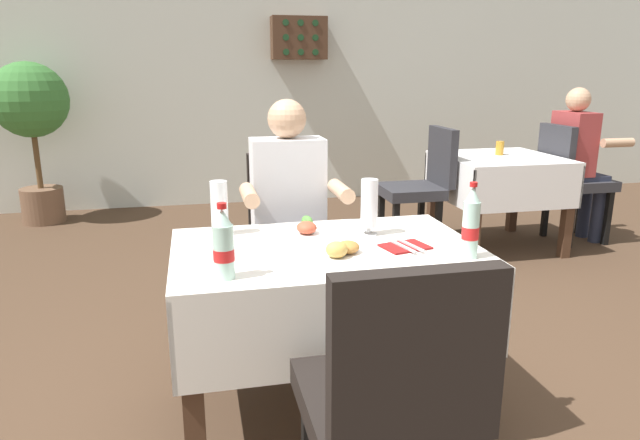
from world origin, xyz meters
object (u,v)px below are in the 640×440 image
(cola_bottle_primary, at_px, (471,225))
(background_patron, at_px, (578,156))
(background_chair_left, at_px, (422,182))
(cola_bottle_secondary, at_px, (224,246))
(beer_glass_left, at_px, (369,207))
(wall_bottle_rack, at_px, (299,38))
(seated_diner_far, at_px, (290,212))
(background_chair_right, at_px, (570,176))
(chair_far_diner_seat, at_px, (292,236))
(plate_near_camera, at_px, (340,252))
(background_dining_table, at_px, (498,179))
(background_table_tumbler, at_px, (500,148))
(beer_glass_middle, at_px, (219,207))
(main_dining_table, at_px, (325,289))
(plate_far_diner, at_px, (309,229))
(chair_near_camera_side, at_px, (391,398))
(napkin_cutlery_set, at_px, (405,246))
(potted_plant_corner, at_px, (31,114))

(cola_bottle_primary, relative_size, background_patron, 0.22)
(background_chair_left, bearing_deg, cola_bottle_secondary, -125.74)
(beer_glass_left, height_order, background_chair_left, background_chair_left)
(background_chair_left, distance_m, wall_bottle_rack, 2.32)
(beer_glass_left, distance_m, cola_bottle_secondary, 0.72)
(seated_diner_far, height_order, background_chair_right, seated_diner_far)
(chair_far_diner_seat, height_order, seated_diner_far, seated_diner_far)
(plate_near_camera, height_order, beer_glass_left, beer_glass_left)
(beer_glass_left, xyz_separation_m, background_chair_left, (1.01, 1.87, -0.30))
(chair_far_diner_seat, bearing_deg, wall_bottle_rack, 78.76)
(beer_glass_left, xyz_separation_m, background_dining_table, (1.66, 1.87, -0.30))
(chair_far_diner_seat, relative_size, plate_near_camera, 4.36)
(beer_glass_left, bearing_deg, wall_bottle_rack, 83.77)
(wall_bottle_rack, bearing_deg, background_table_tumbler, -55.81)
(beer_glass_middle, bearing_deg, chair_far_diner_seat, 53.10)
(main_dining_table, bearing_deg, background_chair_left, 58.48)
(plate_far_diner, height_order, background_dining_table, plate_far_diner)
(background_chair_left, bearing_deg, plate_far_diner, -124.72)
(beer_glass_left, relative_size, wall_bottle_rack, 0.41)
(chair_near_camera_side, relative_size, cola_bottle_secondary, 3.84)
(cola_bottle_secondary, bearing_deg, background_dining_table, 44.77)
(background_dining_table, height_order, background_chair_right, background_chair_right)
(seated_diner_far, height_order, background_table_tumbler, seated_diner_far)
(cola_bottle_secondary, xyz_separation_m, background_chair_right, (2.92, 2.25, -0.29))
(plate_far_diner, bearing_deg, napkin_cutlery_set, -39.99)
(seated_diner_far, height_order, background_dining_table, seated_diner_far)
(potted_plant_corner, bearing_deg, cola_bottle_primary, -58.24)
(chair_far_diner_seat, relative_size, cola_bottle_secondary, 3.84)
(plate_far_diner, xyz_separation_m, background_patron, (2.59, 1.80, -0.04))
(napkin_cutlery_set, xyz_separation_m, potted_plant_corner, (-2.19, 3.67, 0.26))
(beer_glass_middle, distance_m, napkin_cutlery_set, 0.77)
(plate_far_diner, height_order, napkin_cutlery_set, plate_far_diner)
(napkin_cutlery_set, distance_m, background_table_tumbler, 2.66)
(background_table_tumbler, distance_m, wall_bottle_rack, 2.44)
(background_dining_table, bearing_deg, plate_near_camera, -130.86)
(cola_bottle_secondary, distance_m, background_chair_right, 3.69)
(seated_diner_far, distance_m, plate_near_camera, 0.82)
(cola_bottle_primary, xyz_separation_m, napkin_cutlery_set, (-0.18, 0.16, -0.12))
(chair_near_camera_side, xyz_separation_m, background_patron, (2.57, 2.76, 0.16))
(cola_bottle_primary, xyz_separation_m, wall_bottle_rack, (0.15, 4.16, 0.84))
(seated_diner_far, distance_m, napkin_cutlery_set, 0.81)
(background_patron, bearing_deg, plate_far_diner, -145.24)
(potted_plant_corner, bearing_deg, wall_bottle_rack, 7.36)
(chair_near_camera_side, bearing_deg, wall_bottle_rack, 82.41)
(cola_bottle_secondary, xyz_separation_m, background_chair_left, (1.62, 2.25, -0.29))
(background_table_tumbler, bearing_deg, cola_bottle_primary, -121.74)
(background_dining_table, relative_size, wall_bottle_rack, 1.57)
(beer_glass_left, bearing_deg, background_chair_right, 38.99)
(wall_bottle_rack, bearing_deg, chair_far_diner_seat, -101.24)
(cola_bottle_primary, xyz_separation_m, background_chair_left, (0.74, 2.23, -0.30))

